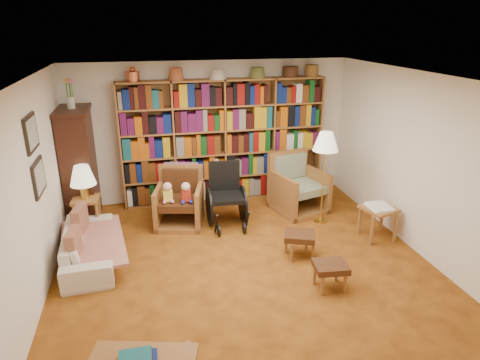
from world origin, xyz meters
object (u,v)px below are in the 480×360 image
object	(u,v)px
armchair_sage	(297,188)
side_table_papers	(378,213)
floor_lamp	(326,145)
sofa	(89,246)
side_table_lamp	(87,207)
footstool_a	(300,237)
wheelchair	(226,197)
footstool_b	(331,268)
armchair_leather	(179,200)

from	to	relation	value
armchair_sage	side_table_papers	world-z (taller)	armchair_sage
floor_lamp	sofa	bearing A→B (deg)	-172.86
side_table_lamp	side_table_papers	xyz separation A→B (m)	(4.30, -1.18, -0.01)
side_table_lamp	footstool_a	world-z (taller)	side_table_lamp
footstool_a	wheelchair	bearing A→B (deg)	122.25
side_table_lamp	side_table_papers	world-z (taller)	side_table_lamp
side_table_lamp	side_table_papers	size ratio (longest dim) A/B	1.02
sofa	footstool_a	world-z (taller)	sofa
armchair_sage	wheelchair	xyz separation A→B (m)	(-1.33, -0.32, 0.09)
side_table_lamp	armchair_sage	bearing A→B (deg)	2.35
floor_lamp	footstool_a	size ratio (longest dim) A/B	2.92
floor_lamp	footstool_a	xyz separation A→B (m)	(-0.74, -0.98, -1.02)
wheelchair	footstool_b	bearing A→B (deg)	-66.80
side_table_lamp	wheelchair	bearing A→B (deg)	-4.68
wheelchair	floor_lamp	xyz separation A→B (m)	(1.53, -0.28, 0.84)
armchair_sage	wheelchair	world-z (taller)	wheelchair
side_table_papers	footstool_b	bearing A→B (deg)	-139.45
floor_lamp	side_table_papers	world-z (taller)	floor_lamp
armchair_sage	footstool_b	size ratio (longest dim) A/B	2.35
side_table_lamp	footstool_b	xyz separation A→B (m)	(3.05, -2.25, -0.15)
armchair_leather	side_table_papers	size ratio (longest dim) A/B	1.65
armchair_leather	side_table_papers	xyz separation A→B (m)	(2.88, -1.25, 0.04)
floor_lamp	footstool_b	bearing A→B (deg)	-109.77
side_table_lamp	wheelchair	world-z (taller)	wheelchair
side_table_lamp	wheelchair	distance (m)	2.17
side_table_papers	footstool_b	distance (m)	1.65
armchair_sage	footstool_a	xyz separation A→B (m)	(-0.53, -1.58, -0.09)
wheelchair	footstool_b	xyz separation A→B (m)	(0.89, -2.07, -0.19)
sofa	floor_lamp	xyz separation A→B (m)	(3.60, 0.45, 1.07)
armchair_leather	footstool_a	world-z (taller)	armchair_leather
armchair_leather	wheelchair	world-z (taller)	wheelchair
side_table_lamp	armchair_sage	world-z (taller)	armchair_sage
armchair_sage	side_table_papers	distance (m)	1.55
footstool_a	footstool_b	bearing A→B (deg)	-83.33
footstool_b	wheelchair	bearing A→B (deg)	113.20
footstool_b	side_table_papers	bearing A→B (deg)	40.55
wheelchair	footstool_b	size ratio (longest dim) A/B	2.35
side_table_lamp	armchair_leather	world-z (taller)	armchair_leather
armchair_leather	footstool_a	size ratio (longest dim) A/B	1.79
armchair_leather	footstool_a	bearing A→B (deg)	-44.26
armchair_leather	armchair_sage	size ratio (longest dim) A/B	0.91
sofa	armchair_sage	bearing A→B (deg)	-75.44
side_table_lamp	armchair_leather	distance (m)	1.42
side_table_papers	footstool_a	bearing A→B (deg)	-169.38
armchair_sage	armchair_leather	bearing A→B (deg)	-177.79
sofa	armchair_leather	distance (m)	1.65
wheelchair	floor_lamp	bearing A→B (deg)	-10.39
armchair_sage	floor_lamp	bearing A→B (deg)	-71.00
footstool_a	sofa	bearing A→B (deg)	169.57
wheelchair	footstool_a	xyz separation A→B (m)	(0.79, -1.26, -0.18)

